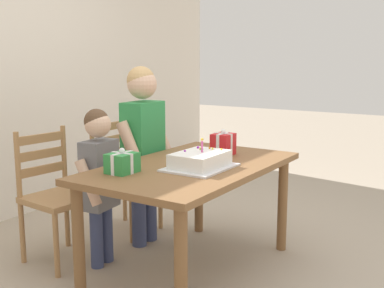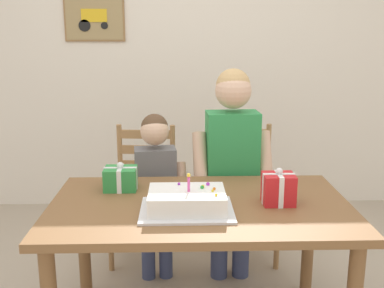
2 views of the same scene
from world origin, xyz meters
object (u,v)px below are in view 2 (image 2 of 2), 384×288
object	(u,v)px
gift_box_beside_cake	(121,178)
chair_left	(144,193)
gift_box_red_large	(278,189)
dining_table	(200,221)
chair_right	(244,192)
child_younger	(156,181)
birthday_cake	(187,202)
child_older	(232,155)

from	to	relation	value
gift_box_beside_cake	chair_left	bearing A→B (deg)	84.17
gift_box_red_large	chair_left	distance (m)	1.22
gift_box_beside_cake	chair_left	world-z (taller)	chair_left
dining_table	chair_right	bearing A→B (deg)	68.49
dining_table	gift_box_beside_cake	world-z (taller)	gift_box_beside_cake
dining_table	chair_left	size ratio (longest dim) A/B	1.62
chair_left	child_younger	size ratio (longest dim) A/B	0.85
gift_box_red_large	birthday_cake	bearing A→B (deg)	-168.77
dining_table	chair_right	world-z (taller)	chair_right
chair_right	child_younger	distance (m)	0.70
child_older	child_younger	world-z (taller)	child_older
child_younger	chair_right	bearing A→B (deg)	27.92
child_older	dining_table	bearing A→B (deg)	-111.24
dining_table	child_older	world-z (taller)	child_older
birthday_cake	gift_box_red_large	bearing A→B (deg)	11.23
birthday_cake	gift_box_beside_cake	world-z (taller)	birthday_cake
chair_right	child_older	world-z (taller)	child_older
dining_table	birthday_cake	size ratio (longest dim) A/B	3.39
chair_right	child_older	bearing A→B (deg)	-111.99
dining_table	gift_box_beside_cake	bearing A→B (deg)	151.56
gift_box_beside_cake	chair_left	size ratio (longest dim) A/B	0.19
dining_table	chair_left	distance (m)	0.97
gift_box_beside_cake	child_older	xyz separation A→B (m)	(0.64, 0.35, 0.03)
birthday_cake	chair_right	xyz separation A→B (m)	(0.42, 1.00, -0.31)
dining_table	birthday_cake	world-z (taller)	birthday_cake
dining_table	gift_box_beside_cake	distance (m)	0.50
gift_box_red_large	child_older	world-z (taller)	child_older
chair_left	chair_right	xyz separation A→B (m)	(0.70, 0.00, 0.00)
child_younger	gift_box_red_large	bearing A→B (deg)	-42.86
chair_right	child_older	xyz separation A→B (m)	(-0.13, -0.32, 0.35)
gift_box_beside_cake	chair_right	bearing A→B (deg)	40.94
chair_right	child_younger	world-z (taller)	child_younger
child_younger	dining_table	bearing A→B (deg)	-66.68
chair_left	child_younger	distance (m)	0.38
dining_table	birthday_cake	distance (m)	0.19
gift_box_red_large	chair_right	bearing A→B (deg)	92.17
gift_box_beside_cake	chair_right	world-z (taller)	chair_right
gift_box_beside_cake	child_older	bearing A→B (deg)	28.56
child_older	child_younger	size ratio (longest dim) A/B	1.25
gift_box_beside_cake	child_older	size ratio (longest dim) A/B	0.13
chair_left	child_younger	bearing A→B (deg)	-72.35
birthday_cake	gift_box_red_large	distance (m)	0.46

